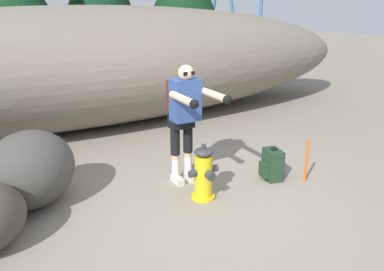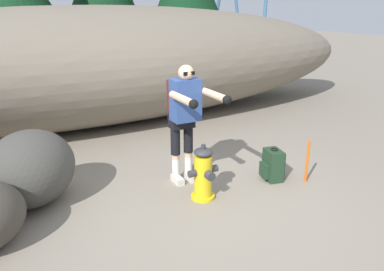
% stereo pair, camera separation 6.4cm
% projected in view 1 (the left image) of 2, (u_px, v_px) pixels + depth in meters
% --- Properties ---
extents(ground_plane, '(56.00, 56.00, 0.04)m').
position_uv_depth(ground_plane, '(200.00, 202.00, 4.76)').
color(ground_plane, gray).
extents(dirt_embankment, '(12.96, 3.20, 2.35)m').
position_uv_depth(dirt_embankment, '(98.00, 66.00, 7.60)').
color(dirt_embankment, '#756B5B').
rests_on(dirt_embankment, ground_plane).
extents(fire_hydrant, '(0.41, 0.35, 0.72)m').
position_uv_depth(fire_hydrant, '(204.00, 174.00, 4.71)').
color(fire_hydrant, gold).
rests_on(fire_hydrant, ground_plane).
extents(utility_worker, '(0.56, 0.99, 1.63)m').
position_uv_depth(utility_worker, '(185.00, 111.00, 4.90)').
color(utility_worker, beige).
rests_on(utility_worker, ground_plane).
extents(spare_backpack, '(0.33, 0.34, 0.47)m').
position_uv_depth(spare_backpack, '(272.00, 165.00, 5.27)').
color(spare_backpack, '#1E3823').
rests_on(spare_backpack, ground_plane).
extents(boulder_mid, '(1.53, 1.53, 0.93)m').
position_uv_depth(boulder_mid, '(30.00, 169.00, 4.52)').
color(boulder_mid, '#42403C').
rests_on(boulder_mid, ground_plane).
extents(survey_stake, '(0.04, 0.04, 0.60)m').
position_uv_depth(survey_stake, '(307.00, 161.00, 5.18)').
color(survey_stake, '#E55914').
rests_on(survey_stake, ground_plane).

